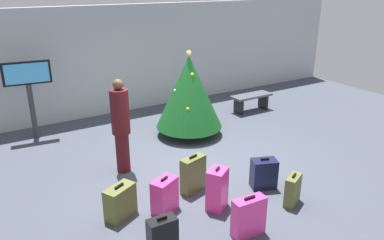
{
  "coord_description": "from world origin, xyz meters",
  "views": [
    {
      "loc": [
        -3.48,
        -5.74,
        3.54
      ],
      "look_at": [
        0.2,
        0.27,
        0.9
      ],
      "focal_mm": 35.18,
      "sensor_mm": 36.0,
      "label": 1
    }
  ],
  "objects_px": {
    "suitcase_5": "(264,174)",
    "suitcase_4": "(293,190)",
    "waiting_bench": "(251,99)",
    "flight_info_kiosk": "(28,84)",
    "suitcase_3": "(217,189)",
    "suitcase_2": "(165,195)",
    "traveller_0": "(121,124)",
    "suitcase_1": "(249,217)",
    "holiday_tree": "(189,92)",
    "suitcase_6": "(193,174)",
    "suitcase_7": "(120,202)"
  },
  "relations": [
    {
      "from": "suitcase_5",
      "to": "suitcase_4",
      "type": "bearing_deg",
      "value": -85.47
    },
    {
      "from": "waiting_bench",
      "to": "suitcase_5",
      "type": "relative_size",
      "value": 2.06
    },
    {
      "from": "flight_info_kiosk",
      "to": "suitcase_3",
      "type": "relative_size",
      "value": 2.48
    },
    {
      "from": "suitcase_4",
      "to": "suitcase_2",
      "type": "bearing_deg",
      "value": 154.25
    },
    {
      "from": "traveller_0",
      "to": "suitcase_5",
      "type": "height_order",
      "value": "traveller_0"
    },
    {
      "from": "waiting_bench",
      "to": "suitcase_4",
      "type": "xyz_separation_m",
      "value": [
        -2.51,
        -4.07,
        -0.09
      ]
    },
    {
      "from": "suitcase_2",
      "to": "suitcase_3",
      "type": "height_order",
      "value": "suitcase_3"
    },
    {
      "from": "suitcase_1",
      "to": "suitcase_3",
      "type": "distance_m",
      "value": 0.81
    },
    {
      "from": "traveller_0",
      "to": "holiday_tree",
      "type": "bearing_deg",
      "value": 23.98
    },
    {
      "from": "traveller_0",
      "to": "suitcase_6",
      "type": "relative_size",
      "value": 2.67
    },
    {
      "from": "flight_info_kiosk",
      "to": "traveller_0",
      "type": "relative_size",
      "value": 0.99
    },
    {
      "from": "suitcase_2",
      "to": "suitcase_5",
      "type": "xyz_separation_m",
      "value": [
        1.86,
        -0.26,
        -0.01
      ]
    },
    {
      "from": "flight_info_kiosk",
      "to": "suitcase_6",
      "type": "height_order",
      "value": "flight_info_kiosk"
    },
    {
      "from": "suitcase_4",
      "to": "suitcase_6",
      "type": "distance_m",
      "value": 1.71
    },
    {
      "from": "traveller_0",
      "to": "suitcase_5",
      "type": "relative_size",
      "value": 3.18
    },
    {
      "from": "waiting_bench",
      "to": "suitcase_4",
      "type": "distance_m",
      "value": 4.78
    },
    {
      "from": "suitcase_3",
      "to": "waiting_bench",
      "type": "bearing_deg",
      "value": 43.89
    },
    {
      "from": "holiday_tree",
      "to": "flight_info_kiosk",
      "type": "relative_size",
      "value": 1.12
    },
    {
      "from": "waiting_bench",
      "to": "suitcase_3",
      "type": "distance_m",
      "value": 5.06
    },
    {
      "from": "suitcase_1",
      "to": "suitcase_3",
      "type": "relative_size",
      "value": 0.87
    },
    {
      "from": "suitcase_2",
      "to": "suitcase_6",
      "type": "xyz_separation_m",
      "value": [
        0.72,
        0.29,
        0.04
      ]
    },
    {
      "from": "suitcase_7",
      "to": "suitcase_6",
      "type": "bearing_deg",
      "value": 2.65
    },
    {
      "from": "suitcase_2",
      "to": "suitcase_4",
      "type": "relative_size",
      "value": 1.1
    },
    {
      "from": "suitcase_5",
      "to": "suitcase_6",
      "type": "distance_m",
      "value": 1.27
    },
    {
      "from": "suitcase_1",
      "to": "suitcase_6",
      "type": "distance_m",
      "value": 1.46
    },
    {
      "from": "traveller_0",
      "to": "suitcase_3",
      "type": "bearing_deg",
      "value": -67.76
    },
    {
      "from": "suitcase_6",
      "to": "suitcase_7",
      "type": "relative_size",
      "value": 1.22
    },
    {
      "from": "suitcase_6",
      "to": "suitcase_2",
      "type": "bearing_deg",
      "value": -157.84
    },
    {
      "from": "waiting_bench",
      "to": "suitcase_1",
      "type": "bearing_deg",
      "value": -130.26
    },
    {
      "from": "suitcase_3",
      "to": "suitcase_4",
      "type": "bearing_deg",
      "value": -25.91
    },
    {
      "from": "suitcase_5",
      "to": "suitcase_6",
      "type": "height_order",
      "value": "suitcase_6"
    },
    {
      "from": "suitcase_6",
      "to": "suitcase_3",
      "type": "bearing_deg",
      "value": -85.32
    },
    {
      "from": "waiting_bench",
      "to": "suitcase_6",
      "type": "xyz_separation_m",
      "value": [
        -3.7,
        -2.85,
        -0.02
      ]
    },
    {
      "from": "flight_info_kiosk",
      "to": "suitcase_5",
      "type": "bearing_deg",
      "value": -56.15
    },
    {
      "from": "suitcase_6",
      "to": "suitcase_7",
      "type": "height_order",
      "value": "suitcase_6"
    },
    {
      "from": "flight_info_kiosk",
      "to": "suitcase_1",
      "type": "relative_size",
      "value": 2.86
    },
    {
      "from": "suitcase_5",
      "to": "suitcase_7",
      "type": "height_order",
      "value": "suitcase_5"
    },
    {
      "from": "suitcase_5",
      "to": "suitcase_3",
      "type": "bearing_deg",
      "value": -174.64
    },
    {
      "from": "traveller_0",
      "to": "suitcase_4",
      "type": "height_order",
      "value": "traveller_0"
    },
    {
      "from": "suitcase_2",
      "to": "holiday_tree",
      "type": "bearing_deg",
      "value": 52.02
    },
    {
      "from": "traveller_0",
      "to": "suitcase_2",
      "type": "height_order",
      "value": "traveller_0"
    },
    {
      "from": "suitcase_3",
      "to": "traveller_0",
      "type": "bearing_deg",
      "value": 112.24
    },
    {
      "from": "holiday_tree",
      "to": "flight_info_kiosk",
      "type": "distance_m",
      "value": 3.66
    },
    {
      "from": "holiday_tree",
      "to": "suitcase_6",
      "type": "height_order",
      "value": "holiday_tree"
    },
    {
      "from": "holiday_tree",
      "to": "flight_info_kiosk",
      "type": "bearing_deg",
      "value": 151.32
    },
    {
      "from": "traveller_0",
      "to": "suitcase_1",
      "type": "distance_m",
      "value": 3.01
    },
    {
      "from": "suitcase_4",
      "to": "suitcase_1",
      "type": "bearing_deg",
      "value": -167.8
    },
    {
      "from": "flight_info_kiosk",
      "to": "suitcase_1",
      "type": "xyz_separation_m",
      "value": [
        1.97,
        -5.48,
        -1.01
      ]
    },
    {
      "from": "suitcase_3",
      "to": "suitcase_5",
      "type": "height_order",
      "value": "suitcase_3"
    },
    {
      "from": "waiting_bench",
      "to": "suitcase_3",
      "type": "xyz_separation_m",
      "value": [
        -3.65,
        -3.51,
        0.0
      ]
    }
  ]
}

